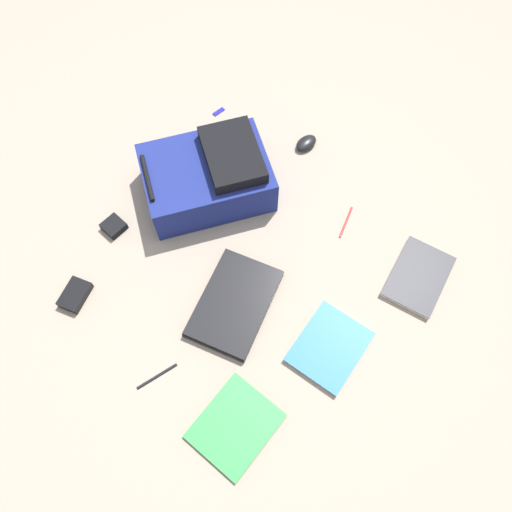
# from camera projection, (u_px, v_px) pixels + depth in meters

# --- Properties ---
(ground_plane) EXTENTS (3.69, 3.69, 0.00)m
(ground_plane) POSITION_uv_depth(u_px,v_px,m) (256.00, 260.00, 1.76)
(ground_plane) COLOR gray
(backpack) EXTENTS (0.52, 0.54, 0.21)m
(backpack) POSITION_uv_depth(u_px,v_px,m) (209.00, 176.00, 1.81)
(backpack) COLOR navy
(backpack) RESTS_ON ground_plane
(laptop) EXTENTS (0.30, 0.38, 0.03)m
(laptop) POSITION_uv_depth(u_px,v_px,m) (234.00, 303.00, 1.67)
(laptop) COLOR black
(laptop) RESTS_ON ground_plane
(book_manual) EXTENTS (0.21, 0.28, 0.02)m
(book_manual) POSITION_uv_depth(u_px,v_px,m) (418.00, 277.00, 1.72)
(book_manual) COLOR silver
(book_manual) RESTS_ON ground_plane
(book_red) EXTENTS (0.21, 0.25, 0.01)m
(book_red) POSITION_uv_depth(u_px,v_px,m) (235.00, 426.00, 1.51)
(book_red) COLOR silver
(book_red) RESTS_ON ground_plane
(book_blue) EXTENTS (0.21, 0.25, 0.02)m
(book_blue) POSITION_uv_depth(u_px,v_px,m) (329.00, 347.00, 1.61)
(book_blue) COLOR silver
(book_blue) RESTS_ON ground_plane
(computer_mouse) EXTENTS (0.07, 0.10, 0.03)m
(computer_mouse) POSITION_uv_depth(u_px,v_px,m) (306.00, 143.00, 1.96)
(computer_mouse) COLOR black
(computer_mouse) RESTS_ON ground_plane
(power_brick) EXTENTS (0.10, 0.13, 0.03)m
(power_brick) POSITION_uv_depth(u_px,v_px,m) (75.00, 295.00, 1.68)
(power_brick) COLOR black
(power_brick) RESTS_ON ground_plane
(pen_black) EXTENTS (0.06, 0.14, 0.01)m
(pen_black) POSITION_uv_depth(u_px,v_px,m) (158.00, 377.00, 1.58)
(pen_black) COLOR black
(pen_black) RESTS_ON ground_plane
(pen_blue) EXTENTS (0.04, 0.13, 0.01)m
(pen_blue) POSITION_uv_depth(u_px,v_px,m) (346.00, 222.00, 1.82)
(pen_blue) COLOR red
(pen_blue) RESTS_ON ground_plane
(earbud_pouch) EXTENTS (0.08, 0.08, 0.03)m
(earbud_pouch) POSITION_uv_depth(u_px,v_px,m) (114.00, 226.00, 1.80)
(earbud_pouch) COLOR black
(earbud_pouch) RESTS_ON ground_plane
(usb_stick) EXTENTS (0.03, 0.05, 0.01)m
(usb_stick) POSITION_uv_depth(u_px,v_px,m) (219.00, 111.00, 2.05)
(usb_stick) COLOR #191999
(usb_stick) RESTS_ON ground_plane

